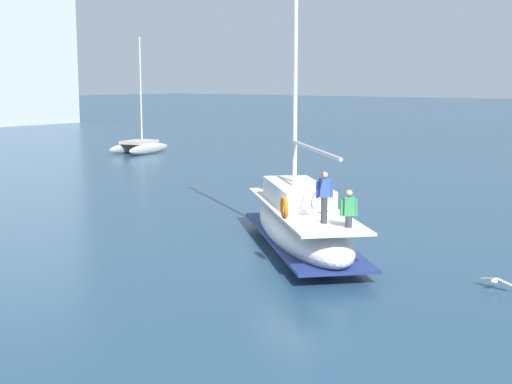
% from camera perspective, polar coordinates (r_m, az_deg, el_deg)
% --- Properties ---
extents(ground_plane, '(400.00, 400.00, 0.00)m').
position_cam_1_polar(ground_plane, '(23.64, 3.63, -5.30)').
color(ground_plane, navy).
extents(main_sailboat, '(8.22, 8.73, 13.31)m').
position_cam_1_polar(main_sailboat, '(24.87, 3.60, -2.44)').
color(main_sailboat, white).
rests_on(main_sailboat, ground).
extents(moored_sloop_near, '(5.34, 3.25, 9.05)m').
position_cam_1_polar(moored_sloop_near, '(57.81, -9.19, 3.65)').
color(moored_sloop_near, '#B7B2A8').
rests_on(moored_sloop_near, ground).
extents(seagull, '(0.48, 0.99, 0.17)m').
position_cam_1_polar(seagull, '(21.31, 18.40, -6.66)').
color(seagull, silver).
rests_on(seagull, ground).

